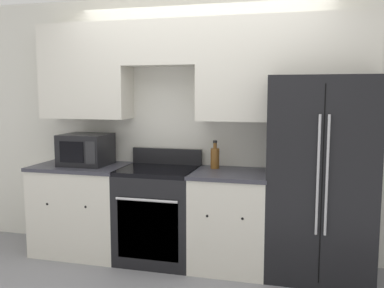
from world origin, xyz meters
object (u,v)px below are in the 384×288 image
(oven_range, at_px, (159,214))
(refrigerator, at_px, (320,177))
(microwave, at_px, (86,149))
(bottle, at_px, (215,157))

(oven_range, bearing_deg, refrigerator, 2.42)
(microwave, bearing_deg, oven_range, -1.79)
(refrigerator, bearing_deg, microwave, -179.01)
(bottle, bearing_deg, oven_range, -163.61)
(oven_range, bearing_deg, bottle, 16.39)
(bottle, bearing_deg, microwave, -174.27)
(refrigerator, distance_m, bottle, 0.99)
(microwave, relative_size, bottle, 1.70)
(refrigerator, relative_size, microwave, 3.88)
(oven_range, relative_size, bottle, 3.95)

